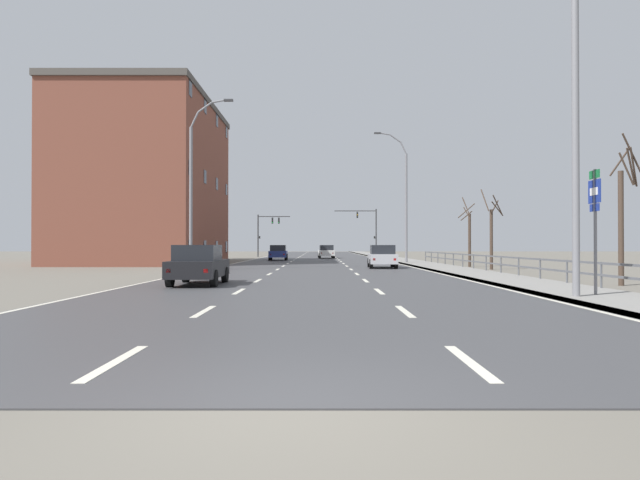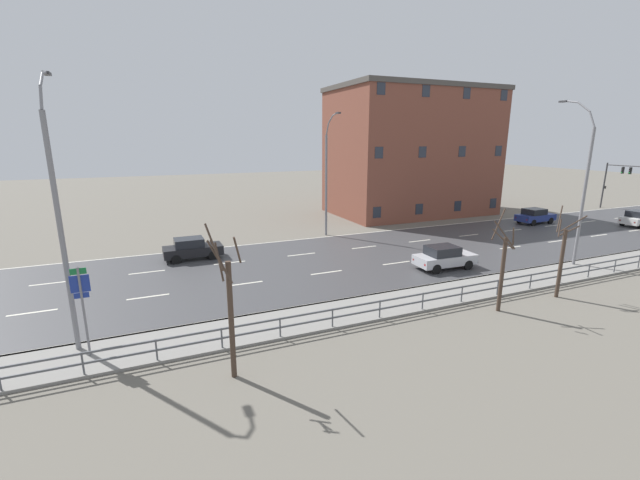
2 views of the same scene
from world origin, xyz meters
The scene contains 16 objects.
ground_plane centered at (0.00, 48.00, -0.06)m, with size 160.00×160.00×0.12m.
road_asphalt_strip centered at (0.00, 60.00, 0.01)m, with size 14.00×120.00×0.03m.
guardrail centered at (9.85, 24.32, 0.71)m, with size 0.07×37.70×1.00m.
street_lamp_foreground centered at (7.45, 10.08, 5.45)m, with size 2.45×0.24×11.12m.
street_lamp_midground centered at (7.42, 39.89, 5.39)m, with size 2.79×0.24×11.08m.
street_lamp_left_bank centered at (-7.42, 27.97, 5.17)m, with size 2.69×0.24×10.61m.
highway_sign centered at (8.39, 10.57, 2.42)m, with size 0.09×0.68×3.78m.
traffic_signal_left centered at (-6.83, 66.35, 3.85)m, with size 4.36×0.36×5.63m.
car_far_left centered at (-3.92, 49.90, 0.80)m, with size 1.93×4.15×1.57m.
car_far_right centered at (-4.39, 15.93, 0.80)m, with size 1.89×4.13×1.57m.
car_near_left centered at (1.10, 58.36, 0.80)m, with size 2.00×4.18×1.57m.
car_near_right centered at (4.57, 31.26, 0.80)m, with size 1.97×4.17×1.57m.
brick_building centered at (-14.66, 41.82, 7.08)m, with size 11.19×17.99×14.13m.
bare_tree_near centered at (12.00, 15.55, 2.64)m, with size 0.97×1.18×5.77m.
bare_tree_mid centered at (11.31, 29.14, 2.26)m, with size 1.31×1.24×5.17m.
bare_tree_far centered at (11.13, 33.64, 2.22)m, with size 1.28×1.24×5.05m.
Camera 2 is at (25.58, 13.22, 8.51)m, focal length 23.01 mm.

